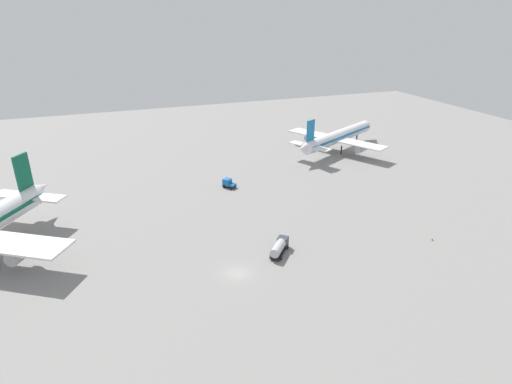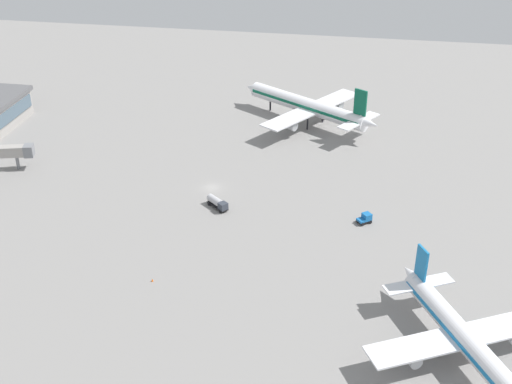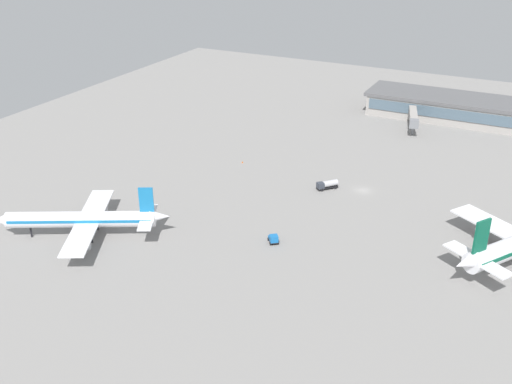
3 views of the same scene
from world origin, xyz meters
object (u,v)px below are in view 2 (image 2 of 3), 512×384
object	(u,v)px
baggage_tug	(365,218)
safety_cone_near_gate	(152,280)
airplane_taxiing	(466,340)
fuel_truck	(217,203)
airplane_at_gate	(308,106)

from	to	relation	value
baggage_tug	safety_cone_near_gate	xyz separation A→B (m)	(30.32, -41.33, -0.86)
airplane_taxiing	fuel_truck	xyz separation A→B (m)	(-43.61, -52.98, -3.38)
fuel_truck	airplane_at_gate	bearing A→B (deg)	114.83
airplane_taxiing	safety_cone_near_gate	size ratio (longest dim) A/B	66.05
airplane_at_gate	baggage_tug	distance (m)	59.41
airplane_at_gate	airplane_taxiing	world-z (taller)	airplane_at_gate
airplane_at_gate	fuel_truck	distance (m)	57.67
fuel_truck	airplane_taxiing	bearing A→B (deg)	1.20
fuel_truck	safety_cone_near_gate	world-z (taller)	fuel_truck
airplane_at_gate	fuel_truck	bearing A→B (deg)	106.82
airplane_at_gate	airplane_taxiing	bearing A→B (deg)	143.30
airplane_at_gate	baggage_tug	world-z (taller)	airplane_at_gate
fuel_truck	safety_cone_near_gate	xyz separation A→B (m)	(30.97, -6.27, -1.09)
airplane_at_gate	baggage_tug	xyz separation A→B (m)	(55.99, 19.37, -4.46)
airplane_at_gate	fuel_truck	world-z (taller)	airplane_at_gate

